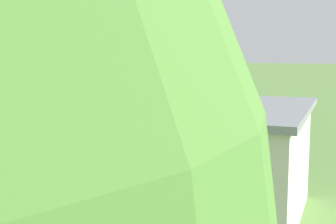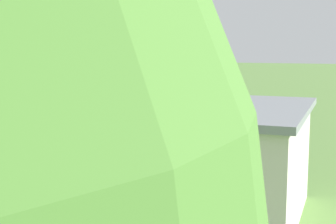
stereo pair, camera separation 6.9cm
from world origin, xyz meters
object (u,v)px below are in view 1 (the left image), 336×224
object	(u,v)px
hangar	(18,144)
person_at_fence_line	(292,147)
biplane	(205,97)
person_beside_truck	(297,158)

from	to	relation	value
hangar	person_at_fence_line	distance (m)	21.62
hangar	biplane	bearing A→B (deg)	-97.57
person_at_fence_line	person_beside_truck	bearing A→B (deg)	101.92
person_beside_truck	biplane	bearing A→B (deg)	-53.73
hangar	person_beside_truck	bearing A→B (deg)	-142.80
biplane	person_beside_truck	xyz separation A→B (m)	(-11.92, 16.24, -2.47)
hangar	person_at_fence_line	bearing A→B (deg)	-133.77
hangar	biplane	xyz separation A→B (m)	(-3.74, -28.12, 0.25)
biplane	person_at_fence_line	world-z (taller)	biplane
person_at_fence_line	person_beside_truck	size ratio (longest dim) A/B	1.03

